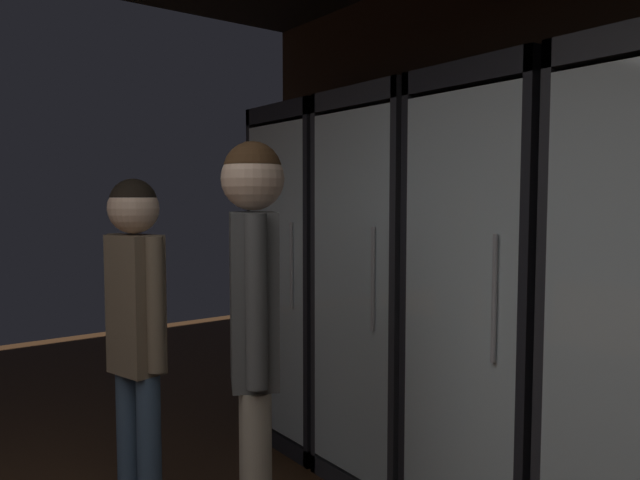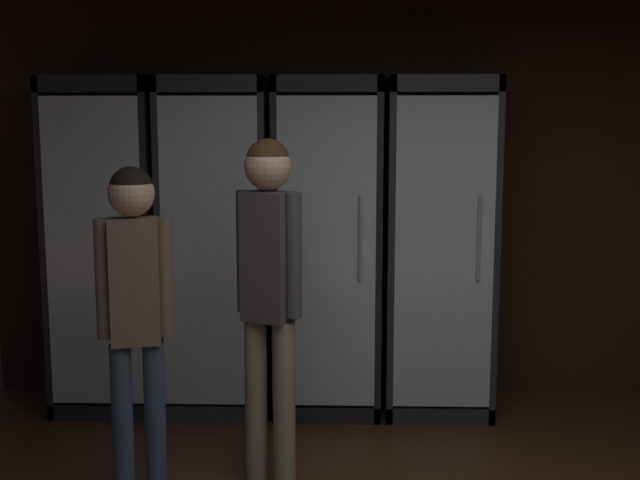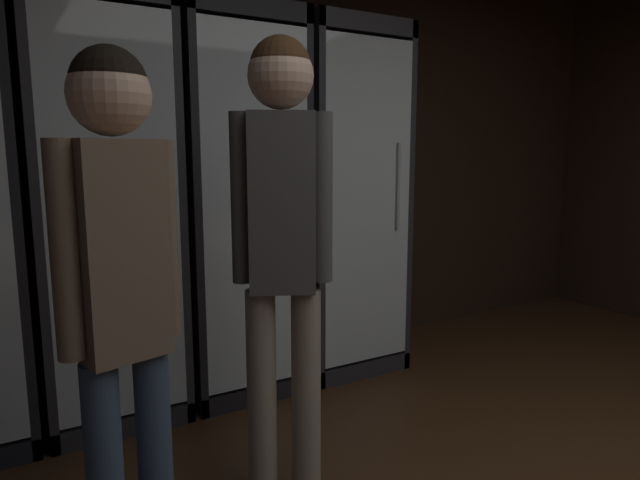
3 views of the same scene
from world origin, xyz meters
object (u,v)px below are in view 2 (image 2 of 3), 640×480
object	(u,v)px
cooler_center	(328,247)
cooler_right	(437,249)
cooler_far_left	(112,247)
shopper_near	(269,272)
shopper_far	(135,295)
cooler_left	(219,248)

from	to	relation	value
cooler_center	cooler_right	size ratio (longest dim) A/B	1.00
cooler_far_left	cooler_right	distance (m)	2.08
cooler_right	shopper_near	bearing A→B (deg)	-129.41
cooler_center	shopper_far	distance (m)	1.64
cooler_right	shopper_near	world-z (taller)	cooler_right
cooler_left	cooler_center	world-z (taller)	same
cooler_far_left	cooler_left	xyz separation A→B (m)	(0.69, 0.00, 0.00)
cooler_right	cooler_left	bearing A→B (deg)	179.97
cooler_left	cooler_far_left	bearing A→B (deg)	-179.93
cooler_left	cooler_right	xyz separation A→B (m)	(1.39, -0.00, -0.01)
cooler_left	shopper_far	distance (m)	1.40
cooler_center	cooler_far_left	bearing A→B (deg)	179.97
shopper_far	shopper_near	bearing A→B (deg)	20.28
cooler_far_left	cooler_center	xyz separation A→B (m)	(1.39, -0.00, 0.01)
cooler_center	cooler_right	distance (m)	0.69
cooler_far_left	shopper_far	world-z (taller)	cooler_far_left
shopper_far	cooler_right	bearing A→B (deg)	41.64
cooler_far_left	cooler_right	world-z (taller)	same
cooler_far_left	cooler_left	size ratio (longest dim) A/B	1.00
cooler_right	shopper_far	world-z (taller)	cooler_right
cooler_right	shopper_near	size ratio (longest dim) A/B	1.20
cooler_far_left	cooler_left	world-z (taller)	same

